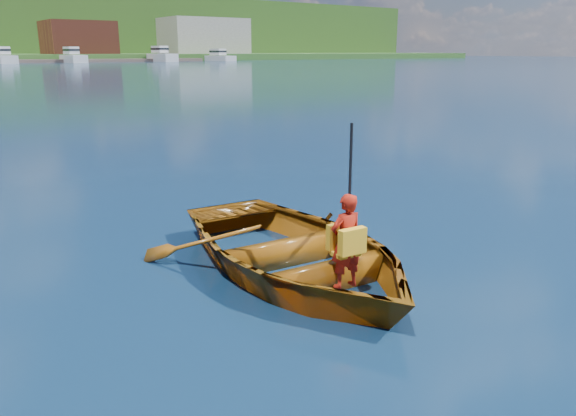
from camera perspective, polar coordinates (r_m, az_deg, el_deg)
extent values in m
plane|color=#173347|center=(7.14, -1.50, -7.20)|extent=(600.00, 600.00, 0.00)
imported|color=maroon|center=(7.22, 0.56, -4.33)|extent=(3.45, 4.59, 0.90)
imported|color=#A81A0E|center=(6.48, 5.90, -3.39)|extent=(0.43, 0.30, 1.13)
cube|color=gold|center=(6.38, 6.56, -3.39)|extent=(0.35, 0.13, 0.30)
cube|color=gold|center=(6.56, 5.28, -2.81)|extent=(0.35, 0.11, 0.30)
cube|color=gold|center=(6.53, 5.86, -4.59)|extent=(0.32, 0.24, 0.05)
cylinder|color=black|center=(6.57, 6.25, 0.36)|extent=(0.04, 0.04, 1.90)
cube|color=brown|center=(177.31, -20.52, 15.91)|extent=(18.00, 16.00, 9.00)
cube|color=gray|center=(192.20, -8.52, 16.89)|extent=(26.00, 16.00, 11.00)
cube|color=silver|center=(150.55, -26.86, 13.28)|extent=(3.68, 13.14, 2.03)
cube|color=silver|center=(151.84, -27.04, 14.07)|extent=(2.58, 5.91, 1.80)
cube|color=black|center=(151.84, -27.05, 14.10)|extent=(2.65, 6.18, 0.50)
cube|color=silver|center=(153.93, -20.97, 13.93)|extent=(3.54, 12.65, 2.06)
cube|color=silver|center=(155.14, -21.18, 14.71)|extent=(2.48, 5.69, 1.80)
cube|color=black|center=(155.14, -21.18, 14.74)|extent=(2.55, 5.94, 0.50)
cube|color=silver|center=(161.76, -12.67, 14.64)|extent=(3.66, 13.06, 2.38)
cube|color=silver|center=(162.95, -12.91, 15.45)|extent=(2.56, 5.88, 1.80)
cube|color=black|center=(162.95, -12.91, 15.48)|extent=(2.63, 6.14, 0.50)
cube|color=silver|center=(169.69, -6.91, 14.83)|extent=(3.55, 12.68, 1.69)
cube|color=silver|center=(170.79, -7.14, 15.47)|extent=(2.48, 5.70, 1.80)
cube|color=black|center=(170.79, -7.15, 15.50)|extent=(2.56, 5.96, 0.50)
cylinder|color=#382314|center=(293.80, -9.55, 18.21)|extent=(0.80, 0.80, 3.12)
sphere|color=#1A511A|center=(294.03, -9.59, 19.02)|extent=(5.82, 5.82, 5.82)
cylinder|color=#382314|center=(265.58, -4.53, 17.13)|extent=(0.80, 0.80, 3.21)
sphere|color=#1A511A|center=(265.72, -4.55, 18.05)|extent=(5.99, 5.99, 5.99)
cylinder|color=#382314|center=(248.28, -7.14, 16.65)|extent=(0.80, 0.80, 2.43)
sphere|color=#1A511A|center=(248.37, -7.16, 17.40)|extent=(4.55, 4.55, 4.55)
cylinder|color=#382314|center=(246.77, -4.74, 16.61)|extent=(0.80, 0.80, 3.93)
sphere|color=#1A511A|center=(246.92, -4.77, 17.82)|extent=(7.33, 7.33, 7.33)
cylinder|color=#382314|center=(258.40, -15.82, 17.25)|extent=(0.80, 0.80, 2.49)
sphere|color=#1A511A|center=(258.55, -15.88, 17.98)|extent=(4.65, 4.65, 4.65)
cylinder|color=#382314|center=(301.48, -10.60, 18.43)|extent=(0.80, 0.80, 3.06)
sphere|color=#1A511A|center=(301.72, -10.64, 19.20)|extent=(5.71, 5.71, 5.71)
cylinder|color=#382314|center=(250.79, -22.56, 16.79)|extent=(0.80, 0.80, 2.44)
sphere|color=#1A511A|center=(250.94, -22.64, 17.53)|extent=(4.56, 4.56, 4.56)
cylinder|color=#382314|center=(264.69, -25.77, 17.05)|extent=(0.80, 0.80, 2.50)
sphere|color=#1A511A|center=(264.88, -25.86, 17.77)|extent=(4.67, 4.67, 4.67)
cylinder|color=#382314|center=(293.06, -22.99, 18.17)|extent=(0.80, 0.80, 3.89)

